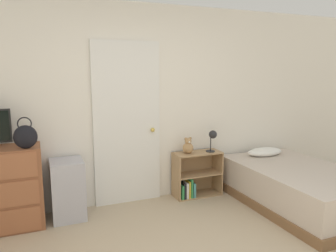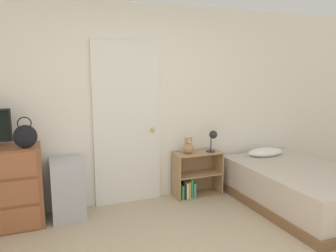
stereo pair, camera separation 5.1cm
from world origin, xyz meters
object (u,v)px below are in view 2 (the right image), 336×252
Objects in this scene: teddy_bear at (188,147)px; bed at (299,187)px; handbag at (25,136)px; bookshelf at (194,177)px; desk_lamp at (213,137)px; storage_bin at (68,189)px.

teddy_bear reaches higher than bed.
handbag is 1.51× the size of teddy_bear.
desk_lamp is (0.25, -0.05, 0.56)m from bookshelf.
teddy_bear is at bearing 172.96° from desk_lamp.
handbag is 0.48× the size of storage_bin.
bookshelf reaches higher than bed.
handbag is 0.51× the size of bookshelf.
teddy_bear is at bearing 2.14° from storage_bin.
teddy_bear reaches higher than storage_bin.
teddy_bear is (1.98, 0.20, -0.33)m from handbag.
storage_bin reaches higher than bookshelf.
bed is (1.18, -0.80, -0.46)m from teddy_bear.
handbag reaches higher than desk_lamp.
teddy_bear is (1.58, 0.06, 0.36)m from storage_bin.
bed is (0.83, -0.76, -0.57)m from desk_lamp.
desk_lamp is at bearing 137.49° from bed.
bookshelf is 0.46m from teddy_bear.
storage_bin is at bearing 19.39° from handbag.
desk_lamp reaches higher than bookshelf.
handbag reaches higher than storage_bin.
bed is at bearing -42.51° from desk_lamp.
teddy_bear is 0.37m from desk_lamp.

